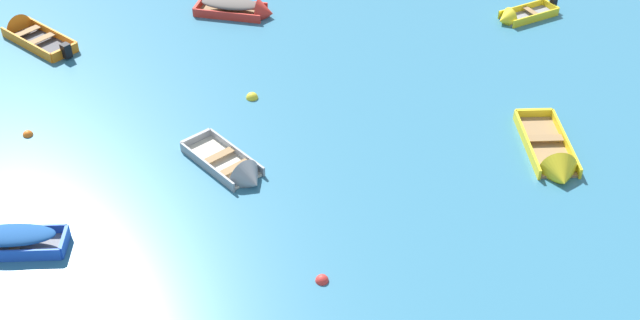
{
  "coord_description": "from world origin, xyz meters",
  "views": [
    {
      "loc": [
        -4.68,
        -3.07,
        17.31
      ],
      "look_at": [
        0.0,
        18.96,
        0.15
      ],
      "focal_mm": 46.22,
      "sensor_mm": 36.0,
      "label": 1
    }
  ],
  "objects": [
    {
      "name": "mooring_buoy_between_boats_left",
      "position": [
        -9.98,
        22.8,
        0.0
      ],
      "size": [
        0.37,
        0.37,
        0.37
      ],
      "primitive_type": "sphere",
      "color": "orange",
      "rests_on": "ground_plane"
    },
    {
      "name": "rowboat_grey_outer_right",
      "position": [
        -2.82,
        18.82,
        0.17
      ],
      "size": [
        2.85,
        3.72,
        1.21
      ],
      "color": "beige",
      "rests_on": "ground_plane"
    },
    {
      "name": "mooring_buoy_between_boats_right",
      "position": [
        -1.7,
        23.56,
        0.0
      ],
      "size": [
        0.47,
        0.47,
        0.47
      ],
      "primitive_type": "sphere",
      "color": "yellow",
      "rests_on": "ground_plane"
    },
    {
      "name": "rowboat_yellow_outer_left",
      "position": [
        7.81,
        17.05,
        0.18
      ],
      "size": [
        2.09,
        4.41,
        1.33
      ],
      "color": "#99754C",
      "rests_on": "ground_plane"
    },
    {
      "name": "rowboat_yellow_foreground_center",
      "position": [
        10.77,
        27.41,
        0.17
      ],
      "size": [
        3.21,
        1.83,
        0.98
      ],
      "color": "gray",
      "rests_on": "ground_plane"
    },
    {
      "name": "mooring_buoy_outer_edge",
      "position": [
        -1.11,
        13.46,
        0.0
      ],
      "size": [
        0.4,
        0.4,
        0.4
      ],
      "primitive_type": "sphere",
      "color": "red",
      "rests_on": "ground_plane"
    },
    {
      "name": "rowboat_red_distant_center",
      "position": [
        -1.08,
        30.46,
        0.3
      ],
      "size": [
        3.76,
        2.6,
        1.2
      ],
      "color": "#99754C",
      "rests_on": "ground_plane"
    },
    {
      "name": "rowboat_orange_back_row_right",
      "position": [
        -10.54,
        30.46,
        0.2
      ],
      "size": [
        3.52,
        4.02,
        1.24
      ],
      "color": "#4C4C51",
      "rests_on": "ground_plane"
    }
  ]
}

